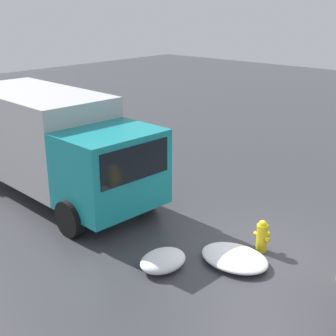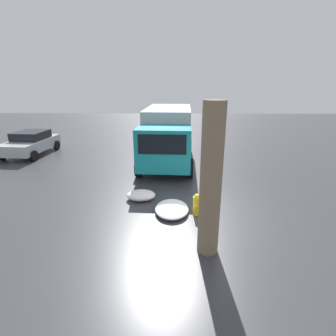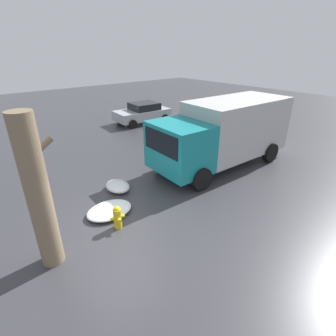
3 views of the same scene
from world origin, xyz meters
name	(u,v)px [view 1 (image 1 of 3)]	position (x,y,z in m)	size (l,w,h in m)	color
ground_plane	(261,251)	(0.00, 0.00, 0.00)	(60.00, 60.00, 0.00)	#38383D
fire_hydrant	(262,235)	(0.00, 0.00, 0.39)	(0.45, 0.36, 0.75)	yellow
delivery_truck	(53,141)	(6.22, 1.10, 1.59)	(6.89, 2.94, 2.91)	teal
snow_pile_by_hydrant	(234,258)	(0.15, 0.83, 0.12)	(1.53, 1.15, 0.24)	white
snow_pile_curbside	(163,261)	(1.15, 2.00, 0.17)	(0.83, 1.09, 0.35)	white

